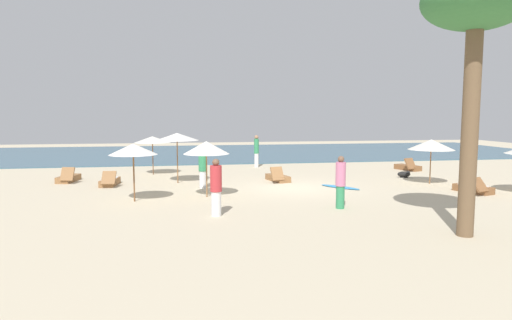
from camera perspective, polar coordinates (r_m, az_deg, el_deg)
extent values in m
plane|color=beige|center=(19.09, 4.79, -3.57)|extent=(60.00, 60.00, 0.00)
cube|color=#3D6075|center=(35.68, -1.97, 0.97)|extent=(48.00, 16.00, 0.06)
cylinder|color=brown|center=(16.57, -15.33, -1.65)|extent=(0.06, 0.06, 2.04)
cone|color=white|center=(16.48, -15.41, 1.35)|extent=(1.71, 1.71, 0.40)
cylinder|color=brown|center=(23.60, -13.03, 0.50)|extent=(0.05, 0.05, 1.93)
cone|color=silver|center=(23.54, -13.08, 2.57)|extent=(1.87, 1.87, 0.33)
cylinder|color=olive|center=(16.93, -6.32, -1.27)|extent=(0.05, 0.05, 2.07)
cone|color=white|center=(16.84, -6.36, 1.59)|extent=(1.73, 1.73, 0.48)
cylinder|color=brown|center=(20.54, -10.00, 0.17)|extent=(0.05, 0.05, 2.23)
cone|color=white|center=(20.46, -10.05, 2.95)|extent=(1.94, 1.94, 0.33)
cylinder|color=brown|center=(21.47, 21.38, -0.27)|extent=(0.05, 0.05, 1.95)
cone|color=silver|center=(21.40, 21.46, 1.85)|extent=(2.01, 2.01, 0.46)
cube|color=olive|center=(20.94, 2.81, -2.31)|extent=(0.96, 1.60, 0.28)
cube|color=olive|center=(20.21, 2.72, -1.75)|extent=(0.64, 0.50, 0.61)
cube|color=brown|center=(26.33, 18.79, -0.91)|extent=(1.05, 1.61, 0.28)
cube|color=brown|center=(25.61, 19.08, -0.44)|extent=(0.67, 0.57, 0.59)
cube|color=brown|center=(19.93, 25.96, -3.34)|extent=(1.05, 1.61, 0.28)
cube|color=brown|center=(19.23, 26.60, -2.85)|extent=(0.69, 0.64, 0.54)
cube|color=white|center=(19.91, 25.98, -2.90)|extent=(0.82, 1.16, 0.03)
cube|color=olive|center=(20.75, -18.15, -2.68)|extent=(0.74, 1.55, 0.28)
cube|color=olive|center=(20.02, -18.28, -2.17)|extent=(0.61, 0.52, 0.55)
cube|color=white|center=(20.73, -18.16, -2.26)|extent=(0.61, 1.09, 0.03)
cube|color=olive|center=(22.50, -22.81, -2.20)|extent=(0.87, 1.58, 0.28)
cube|color=olive|center=(21.77, -22.93, -1.66)|extent=(0.63, 0.47, 0.60)
cylinder|color=white|center=(19.04, -6.78, -2.50)|extent=(0.42, 0.42, 0.73)
cylinder|color=#338C59|center=(18.94, -6.81, -0.26)|extent=(0.49, 0.49, 0.76)
sphere|color=tan|center=(18.89, -6.82, 1.18)|extent=(0.21, 0.21, 0.21)
cylinder|color=white|center=(26.18, 0.06, -0.04)|extent=(0.32, 0.32, 0.82)
cylinder|color=#338C59|center=(26.10, 0.06, 1.78)|extent=(0.37, 0.37, 0.85)
sphere|color=#A37556|center=(26.07, 0.06, 2.94)|extent=(0.23, 0.23, 0.23)
cylinder|color=white|center=(13.90, -5.10, -5.57)|extent=(0.37, 0.37, 0.77)
cylinder|color=#BF3338|center=(13.76, -5.13, -2.36)|extent=(0.43, 0.43, 0.80)
sphere|color=brown|center=(13.70, -5.15, -0.30)|extent=(0.22, 0.22, 0.22)
cylinder|color=#338C59|center=(15.19, 10.70, -4.68)|extent=(0.35, 0.35, 0.76)
cylinder|color=#D17299|center=(15.06, 10.76, -1.77)|extent=(0.41, 0.41, 0.80)
sphere|color=brown|center=(15.00, 10.79, 0.10)|extent=(0.22, 0.22, 0.22)
cylinder|color=brown|center=(12.56, 25.63, 3.43)|extent=(0.41, 0.41, 5.47)
ellipsoid|color=#38753D|center=(12.85, 26.31, 17.82)|extent=(2.65, 2.65, 1.46)
cube|color=black|center=(23.19, 18.34, -2.10)|extent=(0.41, 0.30, 0.04)
ellipsoid|color=black|center=(23.17, 18.35, -1.73)|extent=(0.67, 0.46, 0.28)
sphere|color=black|center=(23.36, 18.83, -1.55)|extent=(0.19, 0.19, 0.19)
ellipsoid|color=#338CCC|center=(19.38, 10.70, -3.40)|extent=(1.47, 1.74, 0.07)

